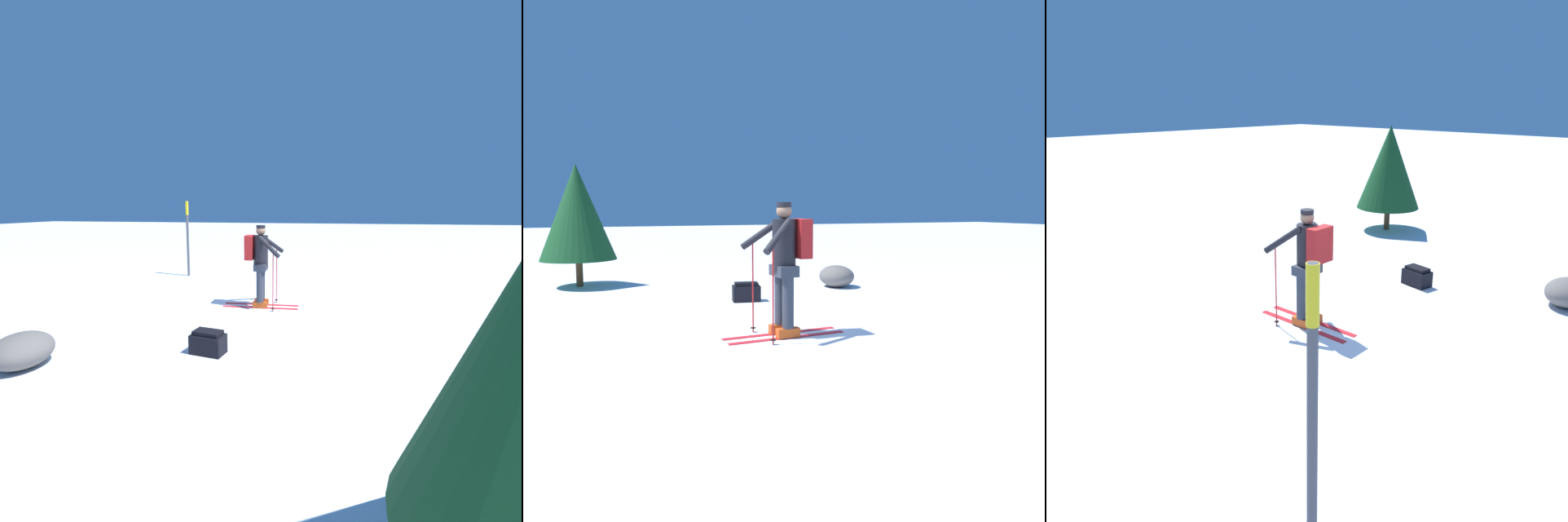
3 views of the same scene
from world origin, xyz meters
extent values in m
plane|color=white|center=(0.00, 0.00, 0.00)|extent=(80.00, 80.00, 0.00)
cube|color=red|center=(0.29, -0.22, 0.01)|extent=(0.16, 1.61, 0.01)
cube|color=#C64714|center=(0.29, -0.22, 0.07)|extent=(0.12, 0.30, 0.12)
cylinder|color=#2D333D|center=(0.29, -0.22, 0.49)|extent=(0.15, 0.15, 0.73)
cube|color=red|center=(0.04, -0.23, 0.01)|extent=(0.16, 1.61, 0.01)
cube|color=#C64714|center=(0.04, -0.23, 0.07)|extent=(0.12, 0.30, 0.12)
cylinder|color=#2D333D|center=(0.04, -0.23, 0.49)|extent=(0.15, 0.15, 0.73)
cube|color=#2D333D|center=(0.16, -0.22, 0.86)|extent=(0.41, 0.27, 0.14)
cylinder|color=black|center=(0.16, -0.22, 1.19)|extent=(0.30, 0.30, 0.66)
sphere|color=#8C664C|center=(0.16, -0.22, 1.62)|extent=(0.20, 0.20, 0.20)
cylinder|color=black|center=(0.16, -0.22, 1.71)|extent=(0.19, 0.19, 0.06)
cube|color=maroon|center=(0.15, 0.01, 1.27)|extent=(0.40, 0.18, 0.51)
cylinder|color=red|center=(0.52, -0.51, 0.62)|extent=(0.02, 0.02, 1.24)
cylinder|color=black|center=(0.52, -0.51, 0.06)|extent=(0.07, 0.07, 0.01)
cylinder|color=black|center=(0.45, -0.42, 1.32)|extent=(0.40, 0.50, 0.42)
cylinder|color=red|center=(-0.17, -0.54, 0.62)|extent=(0.02, 0.02, 1.24)
cylinder|color=black|center=(-0.17, -0.54, 0.06)|extent=(0.07, 0.07, 0.01)
cylinder|color=black|center=(-0.11, -0.44, 1.32)|extent=(0.36, 0.52, 0.42)
cube|color=black|center=(-2.37, 0.07, 0.14)|extent=(0.37, 0.53, 0.28)
cube|color=black|center=(-2.37, 0.07, 0.31)|extent=(0.30, 0.44, 0.06)
cylinder|color=#4C4C51|center=(3.06, 2.61, 1.14)|extent=(0.08, 0.08, 2.29)
cylinder|color=yellow|center=(3.06, 2.61, 2.08)|extent=(0.09, 0.09, 0.41)
cylinder|color=#4C331E|center=(-5.33, -2.70, 0.28)|extent=(0.14, 0.14, 0.57)
cone|color=#14421E|center=(-5.33, -2.70, 1.57)|extent=(1.55, 1.55, 2.01)
camera|label=1|loc=(-6.94, -1.60, 2.09)|focal=24.00mm
camera|label=2|loc=(6.19, -2.63, 1.67)|focal=35.00mm
camera|label=3|loc=(5.15, 4.59, 3.24)|focal=35.00mm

